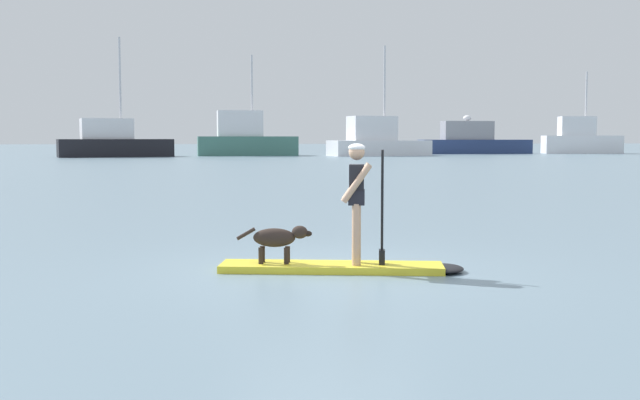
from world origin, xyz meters
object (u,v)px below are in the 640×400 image
object	(u,v)px
paddleboard	(348,267)
moored_boat_starboard	(473,142)
person_paddler	(358,194)
moored_boat_outer	(580,140)
moored_boat_far_port	(245,139)
dog	(278,238)
moored_boat_port	(377,141)
moored_boat_center	(113,142)

from	to	relation	value
paddleboard	moored_boat_starboard	world-z (taller)	moored_boat_starboard
person_paddler	moored_boat_outer	size ratio (longest dim) A/B	0.18
paddleboard	moored_boat_starboard	distance (m)	77.74
moored_boat_far_port	moored_boat_outer	xyz separation A→B (m)	(37.79, 4.08, -0.09)
dog	moored_boat_port	size ratio (longest dim) A/B	0.10
dog	moored_boat_center	bearing A→B (deg)	97.74
moored_boat_port	moored_boat_outer	distance (m)	25.85
moored_boat_port	moored_boat_starboard	world-z (taller)	moored_boat_port
person_paddler	moored_boat_port	distance (m)	66.83
paddleboard	moored_boat_center	bearing A→B (deg)	98.53
paddleboard	moored_boat_starboard	bearing A→B (deg)	68.72
moored_boat_far_port	person_paddler	bearing A→B (deg)	-92.24
person_paddler	dog	xyz separation A→B (m)	(-1.07, 0.24, -0.62)
paddleboard	dog	bearing A→B (deg)	167.51
paddleboard	moored_boat_port	size ratio (longest dim) A/B	0.32
moored_boat_center	moored_boat_starboard	distance (m)	38.72
dog	moored_boat_far_port	size ratio (longest dim) A/B	0.10
paddleboard	moored_boat_outer	xyz separation A→B (m)	(40.57, 71.66, 1.52)
paddleboard	moored_boat_port	world-z (taller)	moored_boat_port
person_paddler	moored_boat_center	distance (m)	65.15
paddleboard	dog	distance (m)	1.04
moored_boat_far_port	moored_boat_starboard	bearing A→B (deg)	10.78
paddleboard	moored_boat_far_port	size ratio (longest dim) A/B	0.34
moored_boat_center	moored_boat_starboard	bearing A→B (deg)	12.00
dog	moored_boat_center	size ratio (longest dim) A/B	0.09
dog	moored_boat_outer	world-z (taller)	moored_boat_outer
moored_boat_port	dog	bearing A→B (deg)	-104.32
moored_boat_center	moored_boat_outer	xyz separation A→B (m)	(50.23, 7.28, 0.22)
person_paddler	dog	size ratio (longest dim) A/B	1.59
moored_boat_center	dog	bearing A→B (deg)	-82.26
person_paddler	moored_boat_starboard	bearing A→B (deg)	68.82
dog	moored_boat_starboard	bearing A→B (deg)	68.02
moored_boat_starboard	paddleboard	bearing A→B (deg)	-111.28
moored_boat_starboard	moored_boat_outer	xyz separation A→B (m)	(12.36, -0.77, 0.22)
moored_boat_port	moored_boat_outer	xyz separation A→B (m)	(24.97, 6.67, 0.11)
person_paddler	dog	world-z (taller)	person_paddler
moored_boat_outer	person_paddler	bearing A→B (deg)	-119.42
moored_boat_port	moored_boat_outer	world-z (taller)	moored_boat_port
dog	moored_boat_far_port	distance (m)	67.49
person_paddler	moored_boat_center	xyz separation A→B (m)	(-9.79, 64.41, 0.29)
moored_boat_center	moored_boat_far_port	xyz separation A→B (m)	(12.43, 3.20, 0.31)
person_paddler	moored_boat_port	size ratio (longest dim) A/B	0.15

